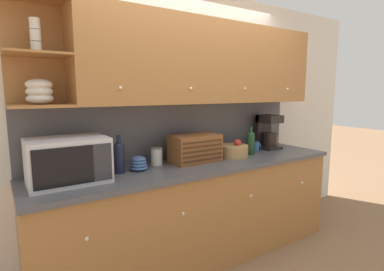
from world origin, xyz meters
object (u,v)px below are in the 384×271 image
bread_box (195,148)px  second_wine_bottle (250,141)px  microwave (68,160)px  mug (256,146)px  bowl_stack_on_counter (139,164)px  storage_canister (157,156)px  wine_bottle (119,156)px  coffee_maker (268,132)px  fruit_basket (233,151)px

bread_box → second_wine_bottle: second_wine_bottle is taller
microwave → mug: microwave is taller
microwave → bowl_stack_on_counter: microwave is taller
bread_box → mug: (0.88, 0.08, -0.08)m
storage_canister → wine_bottle: bearing=-166.8°
bread_box → storage_canister: bearing=163.6°
bread_box → second_wine_bottle: size_ratio=1.55×
mug → wine_bottle: bearing=-177.6°
second_wine_bottle → mug: bearing=29.0°
coffee_maker → storage_canister: bearing=-180.0°
second_wine_bottle → bowl_stack_on_counter: bearing=178.4°
bread_box → wine_bottle: bearing=178.9°
wine_bottle → coffee_maker: (1.81, 0.09, 0.06)m
coffee_maker → bread_box: bearing=-174.6°
wine_bottle → second_wine_bottle: bearing=-1.5°
coffee_maker → second_wine_bottle: bearing=-162.2°
wine_bottle → bread_box: (0.73, -0.01, -0.01)m
mug → second_wine_bottle: bearing=-151.0°
microwave → bowl_stack_on_counter: size_ratio=3.66×
bread_box → mug: bread_box is taller
bowl_stack_on_counter → storage_canister: (0.21, 0.09, 0.02)m
bowl_stack_on_counter → coffee_maker: (1.65, 0.09, 0.14)m
storage_canister → mug: 1.23m
wine_bottle → second_wine_bottle: wine_bottle is taller
microwave → fruit_basket: size_ratio=1.81×
fruit_basket → mug: (0.42, 0.10, -0.01)m
microwave → coffee_maker: bearing=3.5°
fruit_basket → second_wine_bottle: size_ratio=1.01×
bread_box → microwave: bearing=-178.4°
bowl_stack_on_counter → fruit_basket: bearing=-1.7°
bread_box → fruit_basket: bread_box is taller
bread_box → mug: 0.89m
wine_bottle → storage_canister: size_ratio=2.03×
microwave → storage_canister: microwave is taller
wine_bottle → storage_canister: (0.38, 0.09, -0.06)m
microwave → bread_box: bearing=1.6°
bread_box → coffee_maker: coffee_maker is taller
bowl_stack_on_counter → storage_canister: storage_canister is taller
second_wine_bottle → mug: 0.23m
storage_canister → coffee_maker: size_ratio=0.39×
fruit_basket → bowl_stack_on_counter: bearing=178.3°
wine_bottle → storage_canister: bearing=13.2°
second_wine_bottle → coffee_maker: size_ratio=0.77×
fruit_basket → mug: fruit_basket is taller
bread_box → coffee_maker: bearing=5.4°
bowl_stack_on_counter → second_wine_bottle: 1.25m
bowl_stack_on_counter → bread_box: 0.57m
microwave → coffee_maker: coffee_maker is taller
mug → bread_box: bearing=-174.7°
wine_bottle → second_wine_bottle: 1.42m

